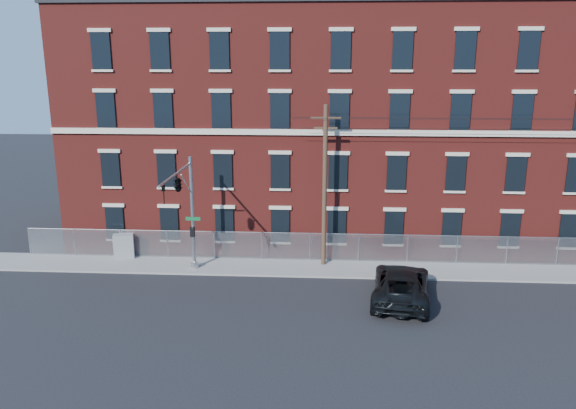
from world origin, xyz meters
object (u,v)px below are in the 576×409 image
Objects in this scene: traffic_signal_mast at (182,194)px; utility_pole_near at (325,184)px; pickup_truck at (401,284)px; utility_cabinet at (124,246)px.

traffic_signal_mast is 8.70m from utility_pole_near.
utility_pole_near is at bearing -40.65° from pickup_truck.
traffic_signal_mast reaches higher than pickup_truck.
utility_cabinet is at bearing 142.62° from traffic_signal_mast.
pickup_truck reaches higher than utility_cabinet.
traffic_signal_mast is 7.72m from utility_cabinet.
utility_pole_near is 13.74m from utility_cabinet.
utility_pole_near is (8.00, 3.42, -0.05)m from traffic_signal_mast.
utility_pole_near is 7.85m from pickup_truck.
utility_cabinet is (-17.17, 5.33, 0.04)m from pickup_truck.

